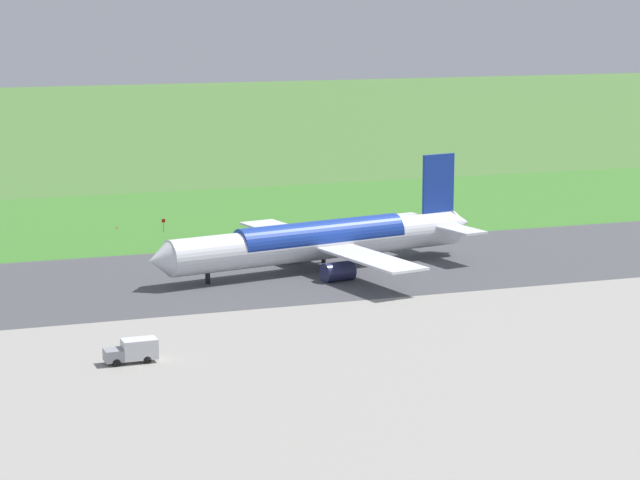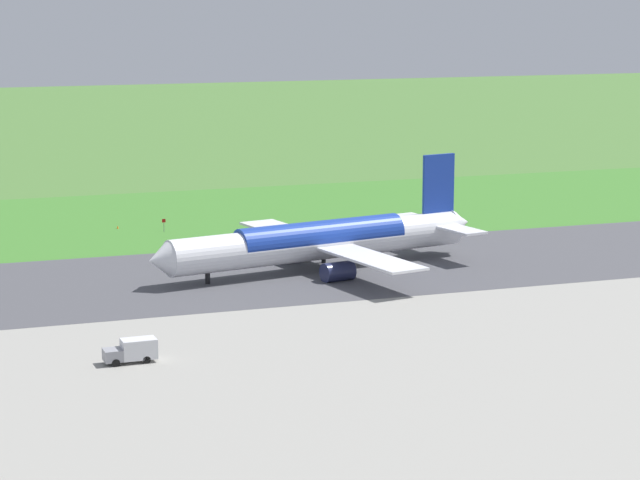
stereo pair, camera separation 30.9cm
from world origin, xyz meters
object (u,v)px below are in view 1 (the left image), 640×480
Objects in this scene: airliner_main at (322,241)px; service_truck_baggage at (133,350)px; no_stopping_sign at (164,224)px; traffic_cone_orange at (117,227)px.

service_truck_baggage is at bearing 47.42° from airliner_main.
airliner_main is 52.88m from service_truck_baggage.
airliner_main is 24.00× the size of no_stopping_sign.
traffic_cone_orange is (6.91, -5.55, -1.07)m from no_stopping_sign.
service_truck_baggage is at bearing 80.68° from traffic_cone_orange.
service_truck_baggage reaches higher than no_stopping_sign.
airliner_main is at bearing 117.14° from traffic_cone_orange.
no_stopping_sign is (15.32, -37.82, -3.01)m from airliner_main.
service_truck_baggage is (35.72, 38.87, -2.95)m from airliner_main.
airliner_main is 48.90m from traffic_cone_orange.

